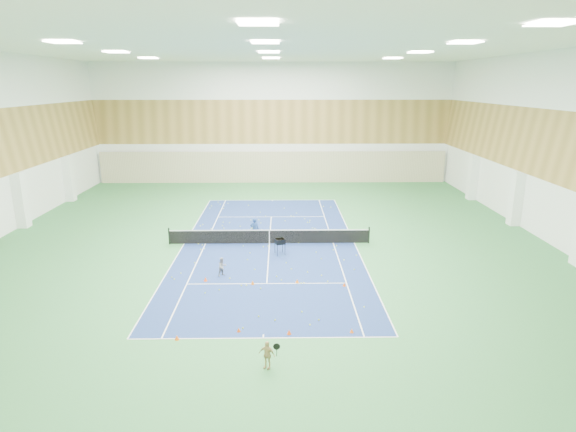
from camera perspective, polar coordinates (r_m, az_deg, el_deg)
The scene contains 20 objects.
ground at distance 30.99m, azimuth -2.21°, elevation -3.30°, with size 40.00×40.00×0.00m, color #31743C.
room_shell at distance 29.61m, azimuth -2.33°, elevation 7.76°, with size 36.00×40.00×12.00m, color white, non-canonical shape.
wood_cladding at distance 29.41m, azimuth -2.38°, elevation 11.62°, with size 36.00×40.00×8.00m, color #A17C3C, non-canonical shape.
ceiling_light_grid at distance 29.41m, azimuth -2.47°, elevation 19.27°, with size 21.40×25.40×0.06m, color white, non-canonical shape.
court_surface at distance 30.99m, azimuth -2.21°, elevation -3.29°, with size 10.97×23.77×0.01m, color navy.
tennis_balls_scatter at distance 30.98m, azimuth -2.21°, elevation -3.22°, with size 10.57×22.77×0.07m, color #D1F129, non-canonical shape.
tennis_net at distance 30.82m, azimuth -2.22°, elevation -2.33°, with size 12.80×0.10×1.10m, color black, non-canonical shape.
back_curtain at distance 49.80m, azimuth -1.74°, elevation 5.80°, with size 35.40×0.16×3.20m, color #C6B793.
coach at distance 31.36m, azimuth -3.97°, elevation -1.60°, with size 0.57×0.37×1.56m, color navy.
child_court at distance 26.04m, azimuth -7.79°, elevation -5.98°, with size 0.50×0.39×1.03m, color gray.
child_apron at distance 18.04m, azimuth -2.51°, elevation -16.09°, with size 0.63×0.26×1.07m, color tan.
ball_cart at distance 28.97m, azimuth -0.96°, elevation -3.62°, with size 0.57×0.57×0.99m, color black, non-canonical shape.
cone_svc_a at distance 25.63m, azimuth -9.75°, elevation -7.38°, with size 0.21×0.21×0.23m, color #FC470D.
cone_svc_b at distance 24.94m, azimuth -4.21°, elevation -7.87°, with size 0.20×0.20×0.22m, color orange.
cone_svc_c at distance 25.06m, azimuth 1.09°, elevation -7.70°, with size 0.20×0.20×0.22m, color orange.
cone_svc_d at distance 24.84m, azimuth 6.69°, elevation -8.05°, with size 0.19×0.19×0.20m, color #E34A0B.
cone_base_a at distance 20.44m, azimuth -13.03°, elevation -13.85°, with size 0.19×0.19×0.20m, color #FE590D.
cone_base_b at distance 20.60m, azimuth -5.86°, elevation -13.27°, with size 0.17×0.17×0.19m, color #E1480B.
cone_base_c at distance 20.31m, azimuth 0.13°, elevation -13.59°, with size 0.20×0.20×0.22m, color #F3470C.
cone_base_d at distance 20.61m, azimuth 7.57°, elevation -13.32°, with size 0.18×0.18×0.19m, color #FF590D.
Camera 1 is at (0.73, -29.33, 9.98)m, focal length 30.00 mm.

